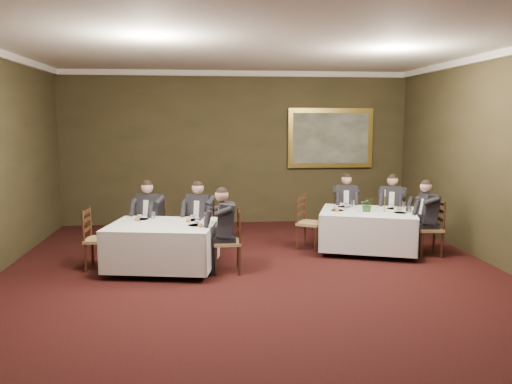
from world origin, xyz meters
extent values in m
plane|color=black|center=(0.00, 0.00, 0.00)|extent=(10.00, 10.00, 0.00)
cube|color=silver|center=(0.00, 0.00, 3.50)|extent=(8.00, 10.00, 0.10)
cube|color=#312E18|center=(0.00, 5.00, 1.75)|extent=(8.00, 0.10, 3.50)
cube|color=#312E18|center=(0.00, -5.00, 1.75)|extent=(8.00, 0.10, 3.50)
cube|color=white|center=(0.00, 4.95, 3.44)|extent=(8.00, 0.10, 0.12)
cube|color=black|center=(2.20, 2.08, 0.73)|extent=(1.91, 1.66, 0.04)
cube|color=white|center=(2.20, 2.08, 0.76)|extent=(1.99, 1.74, 0.02)
cube|color=white|center=(2.20, 2.08, 0.42)|extent=(2.01, 1.76, 0.65)
cube|color=black|center=(-1.43, 1.32, 0.73)|extent=(1.78, 1.46, 0.04)
cube|color=white|center=(-1.43, 1.32, 0.76)|extent=(1.85, 1.53, 0.02)
cube|color=white|center=(-1.43, 1.32, 0.42)|extent=(1.87, 1.56, 0.65)
cube|color=#987B4D|center=(2.05, 3.04, 0.48)|extent=(0.51, 0.50, 0.05)
cube|color=black|center=(2.09, 3.22, 0.73)|extent=(0.38, 0.10, 0.54)
cube|color=black|center=(2.05, 3.04, 0.86)|extent=(0.47, 0.39, 0.55)
sphere|color=tan|center=(2.05, 3.04, 1.24)|extent=(0.25, 0.25, 0.21)
cube|color=#987B4D|center=(2.90, 2.74, 0.48)|extent=(0.59, 0.58, 0.05)
cube|color=black|center=(2.99, 2.91, 0.73)|extent=(0.35, 0.21, 0.54)
cube|color=black|center=(2.90, 2.74, 0.86)|extent=(0.52, 0.47, 0.55)
sphere|color=tan|center=(2.90, 2.74, 1.24)|extent=(0.28, 0.28, 0.21)
cube|color=#987B4D|center=(1.20, 2.43, 0.48)|extent=(0.59, 0.60, 0.05)
cube|color=black|center=(1.04, 2.53, 0.73)|extent=(0.23, 0.33, 0.54)
cube|color=#987B4D|center=(3.20, 1.74, 0.48)|extent=(0.46, 0.47, 0.05)
cube|color=black|center=(3.39, 1.72, 0.73)|extent=(0.06, 0.38, 0.54)
cube|color=black|center=(3.20, 1.74, 0.86)|extent=(0.34, 0.44, 0.55)
sphere|color=tan|center=(3.20, 1.74, 1.24)|extent=(0.23, 0.23, 0.21)
cube|color=#987B4D|center=(-1.71, 2.23, 0.48)|extent=(0.57, 0.56, 0.05)
cube|color=black|center=(-1.64, 2.40, 0.73)|extent=(0.36, 0.18, 0.54)
cube|color=black|center=(-1.71, 2.23, 0.86)|extent=(0.51, 0.45, 0.55)
sphere|color=tan|center=(-1.71, 2.23, 1.24)|extent=(0.28, 0.28, 0.21)
cube|color=#987B4D|center=(-0.84, 2.07, 0.48)|extent=(0.57, 0.56, 0.05)
cube|color=black|center=(-0.76, 2.24, 0.73)|extent=(0.36, 0.18, 0.54)
cube|color=black|center=(-0.84, 2.07, 0.86)|extent=(0.51, 0.45, 0.55)
sphere|color=tan|center=(-0.84, 2.07, 1.24)|extent=(0.28, 0.28, 0.21)
cube|color=#987B4D|center=(-0.41, 1.13, 0.48)|extent=(0.42, 0.44, 0.05)
cube|color=black|center=(-0.22, 1.13, 0.73)|extent=(0.03, 0.38, 0.54)
cube|color=black|center=(-0.41, 1.13, 0.86)|extent=(0.31, 0.42, 0.55)
sphere|color=tan|center=(-0.41, 1.13, 1.24)|extent=(0.21, 0.21, 0.21)
cube|color=#987B4D|center=(-2.45, 1.51, 0.48)|extent=(0.45, 0.47, 0.05)
cube|color=black|center=(-2.64, 1.53, 0.73)|extent=(0.06, 0.38, 0.54)
imported|color=#2D5926|center=(2.15, 2.00, 0.91)|extent=(0.30, 0.28, 0.28)
cylinder|color=#B09435|center=(2.47, 2.00, 0.77)|extent=(0.06, 0.06, 0.02)
cylinder|color=#B09435|center=(2.47, 2.00, 0.92)|extent=(0.01, 0.01, 0.27)
cylinder|color=white|center=(2.47, 2.00, 1.12)|extent=(0.02, 0.02, 0.12)
cylinder|color=white|center=(1.89, 2.56, 0.77)|extent=(0.25, 0.25, 0.01)
cylinder|color=white|center=(1.89, 2.71, 0.80)|extent=(0.08, 0.08, 0.05)
cylinder|color=white|center=(2.06, 2.56, 0.83)|extent=(0.06, 0.06, 0.14)
cylinder|color=white|center=(-1.81, 1.74, 0.77)|extent=(0.25, 0.25, 0.01)
cylinder|color=white|center=(-1.81, 1.89, 0.80)|extent=(0.08, 0.08, 0.05)
cylinder|color=white|center=(-1.64, 1.74, 0.83)|extent=(0.06, 0.06, 0.14)
cube|color=gold|center=(2.20, 4.94, 1.98)|extent=(2.01, 0.08, 1.39)
cube|color=#3F452E|center=(2.20, 4.90, 1.98)|extent=(1.79, 0.01, 1.17)
camera|label=1|loc=(-0.75, -6.56, 2.40)|focal=35.00mm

